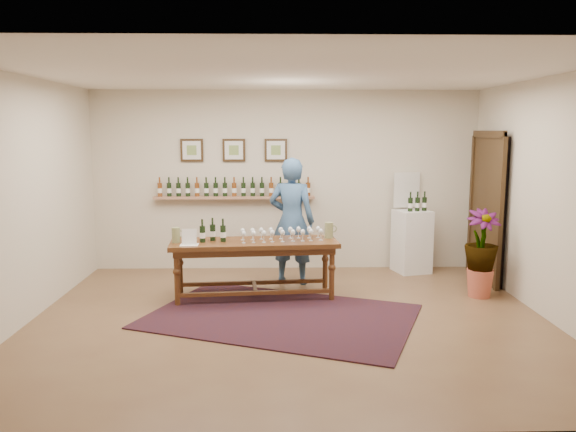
{
  "coord_description": "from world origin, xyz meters",
  "views": [
    {
      "loc": [
        -0.16,
        -6.28,
        2.18
      ],
      "look_at": [
        0.0,
        0.8,
        1.1
      ],
      "focal_mm": 35.0,
      "sensor_mm": 36.0,
      "label": 1
    }
  ],
  "objects_px": {
    "tasting_table": "(254,249)",
    "display_pedestal": "(412,241)",
    "person": "(292,221)",
    "potted_plant": "(481,253)"
  },
  "relations": [
    {
      "from": "potted_plant",
      "to": "person",
      "type": "relative_size",
      "value": 0.56
    },
    {
      "from": "potted_plant",
      "to": "person",
      "type": "bearing_deg",
      "value": 163.07
    },
    {
      "from": "tasting_table",
      "to": "display_pedestal",
      "type": "distance_m",
      "value": 2.74
    },
    {
      "from": "potted_plant",
      "to": "person",
      "type": "distance_m",
      "value": 2.6
    },
    {
      "from": "potted_plant",
      "to": "tasting_table",
      "type": "bearing_deg",
      "value": 179.71
    },
    {
      "from": "tasting_table",
      "to": "display_pedestal",
      "type": "height_order",
      "value": "display_pedestal"
    },
    {
      "from": "display_pedestal",
      "to": "person",
      "type": "height_order",
      "value": "person"
    },
    {
      "from": "potted_plant",
      "to": "person",
      "type": "height_order",
      "value": "person"
    },
    {
      "from": "display_pedestal",
      "to": "potted_plant",
      "type": "distance_m",
      "value": 1.48
    },
    {
      "from": "tasting_table",
      "to": "potted_plant",
      "type": "xyz_separation_m",
      "value": [
        2.97,
        -0.02,
        -0.06
      ]
    }
  ]
}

